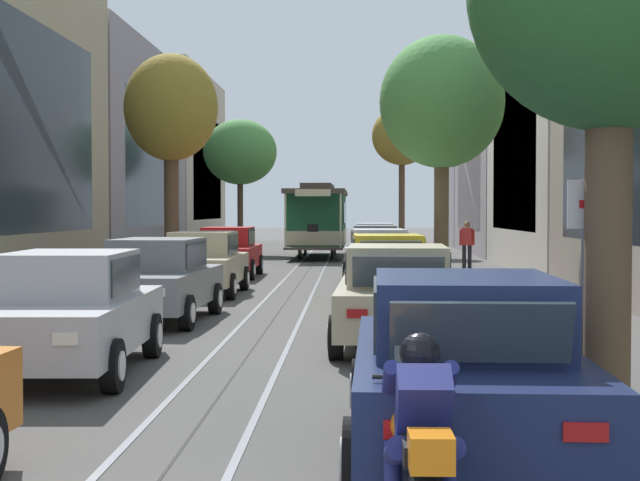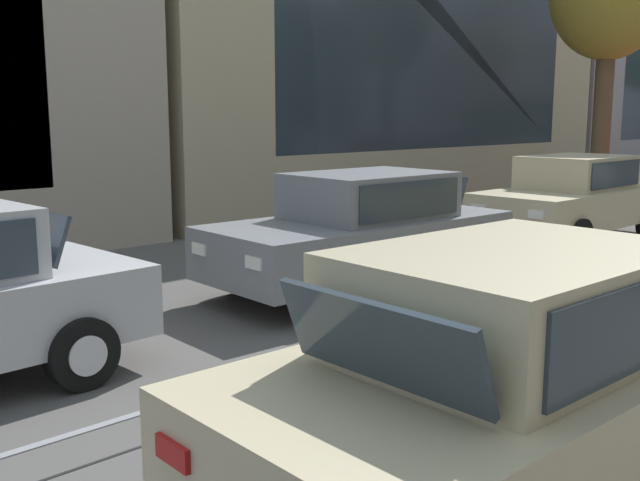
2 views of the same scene
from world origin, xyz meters
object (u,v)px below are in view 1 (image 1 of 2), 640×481
object	(u,v)px
motorcycle_with_rider	(421,453)
street_sign_post	(584,268)
street_tree_kerb_left_mid	(240,152)
street_tree_kerb_right_second	(442,103)
parked_car_beige_second_right	(397,296)
parked_car_white_fourth_right	(378,256)
cable_car_trolley	(318,220)
parked_car_grey_mid_left	(157,280)
parked_car_navy_near_right	(464,367)
pedestrian_on_right_pavement	(467,242)
parked_car_red_fifth_left	(228,252)
parked_car_grey_fifth_right	(375,247)
parked_car_yellow_mid_right	(387,269)
parked_car_white_sixth_right	(375,242)
street_tree_kerb_right_mid	(402,137)
street_tree_kerb_left_second	(171,111)
parked_car_beige_fourth_left	(203,263)
parked_car_silver_second_left	(67,312)

from	to	relation	value
motorcycle_with_rider	street_sign_post	world-z (taller)	street_sign_post
street_tree_kerb_left_mid	street_tree_kerb_right_second	size ratio (longest dim) A/B	0.91
parked_car_beige_second_right	parked_car_white_fourth_right	world-z (taller)	same
cable_car_trolley	parked_car_white_fourth_right	bearing A→B (deg)	-81.79
parked_car_grey_mid_left	parked_car_navy_near_right	world-z (taller)	same
cable_car_trolley	pedestrian_on_right_pavement	bearing A→B (deg)	-57.94
parked_car_navy_near_right	parked_car_beige_second_right	world-z (taller)	same
parked_car_white_fourth_right	parked_car_red_fifth_left	bearing A→B (deg)	149.74
parked_car_grey_fifth_right	parked_car_yellow_mid_right	bearing A→B (deg)	-90.20
parked_car_grey_fifth_right	motorcycle_with_rider	distance (m)	27.76
parked_car_white_fourth_right	parked_car_white_sixth_right	size ratio (longest dim) A/B	1.00
parked_car_white_fourth_right	street_tree_kerb_right_second	xyz separation A→B (m)	(1.85, 0.55, 4.42)
street_tree_kerb_right_mid	parked_car_yellow_mid_right	bearing A→B (deg)	-93.80
street_tree_kerb_right_mid	parked_car_white_sixth_right	bearing A→B (deg)	-103.86
street_tree_kerb_left_second	street_tree_kerb_left_mid	size ratio (longest dim) A/B	1.03
parked_car_white_sixth_right	pedestrian_on_right_pavement	xyz separation A→B (m)	(3.17, -5.06, 0.17)
parked_car_grey_mid_left	pedestrian_on_right_pavement	distance (m)	17.87
street_tree_kerb_right_second	street_tree_kerb_right_mid	size ratio (longest dim) A/B	1.03
parked_car_beige_fourth_left	parked_car_yellow_mid_right	bearing A→B (deg)	-29.07
street_tree_kerb_right_mid	motorcycle_with_rider	world-z (taller)	street_tree_kerb_right_mid
parked_car_red_fifth_left	parked_car_beige_second_right	distance (m)	15.91
parked_car_grey_mid_left	motorcycle_with_rider	xyz separation A→B (m)	(4.14, -12.19, -0.15)
street_sign_post	parked_car_white_fourth_right	bearing A→B (deg)	94.87
street_tree_kerb_left_mid	pedestrian_on_right_pavement	xyz separation A→B (m)	(9.56, -12.19, -3.95)
cable_car_trolley	street_sign_post	world-z (taller)	cable_car_trolley
parked_car_grey_mid_left	parked_car_navy_near_right	distance (m)	10.94
parked_car_white_fourth_right	parked_car_grey_fifth_right	size ratio (longest dim) A/B	1.01
parked_car_navy_near_right	cable_car_trolley	world-z (taller)	cable_car_trolley
parked_car_white_fourth_right	pedestrian_on_right_pavement	xyz separation A→B (m)	(3.36, 6.83, 0.17)
parked_car_beige_fourth_left	street_tree_kerb_right_second	xyz separation A→B (m)	(6.34, 4.08, 4.42)
parked_car_silver_second_left	pedestrian_on_right_pavement	size ratio (longest dim) A/B	2.57
parked_car_navy_near_right	parked_car_white_sixth_right	distance (m)	31.02
parked_car_grey_fifth_right	pedestrian_on_right_pavement	xyz separation A→B (m)	(3.29, 0.49, 0.17)
parked_car_beige_fourth_left	parked_car_white_fourth_right	bearing A→B (deg)	38.09
parked_car_grey_mid_left	parked_car_beige_second_right	distance (m)	5.49
parked_car_white_fourth_right	street_tree_kerb_left_mid	bearing A→B (deg)	108.07
parked_car_beige_second_right	parked_car_grey_fifth_right	world-z (taller)	same
parked_car_yellow_mid_right	motorcycle_with_rider	distance (m)	15.39
parked_car_yellow_mid_right	street_tree_kerb_left_second	distance (m)	10.09
parked_car_navy_near_right	pedestrian_on_right_pavement	distance (m)	26.15
parked_car_white_fourth_right	motorcycle_with_rider	xyz separation A→B (m)	(-0.35, -21.42, -0.15)
parked_car_white_fourth_right	motorcycle_with_rider	bearing A→B (deg)	-90.93
parked_car_silver_second_left	cable_car_trolley	bearing A→B (deg)	85.94
street_tree_kerb_left_second	street_sign_post	world-z (taller)	street_tree_kerb_left_second
parked_car_yellow_mid_right	motorcycle_with_rider	size ratio (longest dim) A/B	2.21
street_tree_kerb_right_mid	motorcycle_with_rider	size ratio (longest dim) A/B	3.52
parked_car_beige_fourth_left	parked_car_red_fifth_left	bearing A→B (deg)	91.80
parked_car_white_fourth_right	street_tree_kerb_right_second	distance (m)	4.83
parked_car_silver_second_left	parked_car_navy_near_right	world-z (taller)	same
parked_car_beige_fourth_left	street_sign_post	world-z (taller)	street_sign_post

